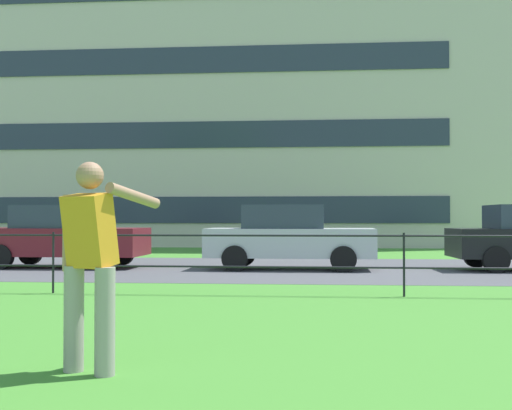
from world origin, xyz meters
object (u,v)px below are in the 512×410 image
Objects in this scene: car_maroon_left at (63,236)px; apartment_building_background at (150,57)px; car_silver_far_right at (289,237)px; person_thrower at (91,259)px.

apartment_building_background reaches higher than car_maroon_left.
car_maroon_left is 1.00× the size of car_silver_far_right.
person_thrower is 0.42× the size of car_silver_far_right.
apartment_building_background reaches higher than person_thrower.
car_silver_far_right is 21.05m from apartment_building_background.
apartment_building_background is (-6.67, 28.11, 8.69)m from person_thrower.
apartment_building_background is (-2.21, 17.34, 8.82)m from car_maroon_left.
car_maroon_left is 5.65m from car_silver_far_right.
car_silver_far_right is 0.12× the size of apartment_building_background.
car_maroon_left is (-4.46, 10.77, -0.13)m from person_thrower.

